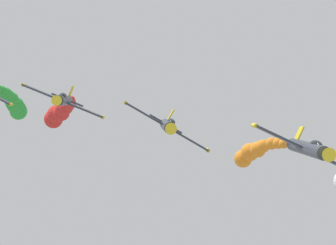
# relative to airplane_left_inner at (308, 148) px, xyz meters

# --- Properties ---
(airplane_left_inner) EXTENTS (8.81, 10.35, 4.39)m
(airplane_left_inner) POSITION_rel_airplane_left_inner_xyz_m (0.00, 0.00, 0.00)
(airplane_left_inner) COLOR #333842
(smoke_trail_left_inner) EXTENTS (3.00, 15.17, 4.22)m
(smoke_trail_left_inner) POSITION_rel_airplane_left_inner_xyz_m (0.99, -17.52, -1.80)
(smoke_trail_left_inner) COLOR orange
(airplane_right_inner) EXTENTS (8.45, 10.35, 5.11)m
(airplane_right_inner) POSITION_rel_airplane_left_inner_xyz_m (10.79, -10.13, 1.43)
(airplane_right_inner) COLOR #333842
(airplane_left_outer) EXTENTS (8.98, 10.35, 3.96)m
(airplane_left_outer) POSITION_rel_airplane_left_inner_xyz_m (21.66, -17.72, 3.89)
(airplane_left_outer) COLOR #333842
(smoke_trail_left_outer) EXTENTS (6.00, 17.39, 4.61)m
(smoke_trail_left_outer) POSITION_rel_airplane_left_inner_xyz_m (24.29, -36.30, 2.19)
(smoke_trail_left_outer) COLOR red
(smoke_trail_right_outer) EXTENTS (3.19, 24.97, 5.66)m
(smoke_trail_right_outer) POSITION_rel_airplane_left_inner_xyz_m (33.73, -51.91, 3.33)
(smoke_trail_right_outer) COLOR green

